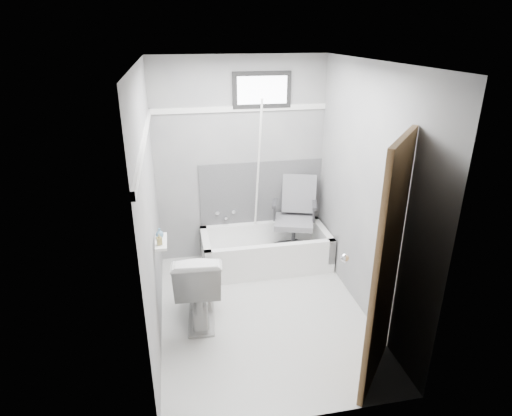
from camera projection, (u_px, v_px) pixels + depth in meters
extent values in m
plane|color=silver|center=(263.00, 312.00, 4.32)|extent=(2.60, 2.60, 0.00)
plane|color=silver|center=(264.00, 62.00, 3.39)|extent=(2.60, 2.60, 0.00)
cube|color=slate|center=(241.00, 162.00, 5.03)|extent=(2.00, 0.02, 2.40)
cube|color=slate|center=(307.00, 278.00, 2.68)|extent=(2.00, 0.02, 2.40)
cube|color=slate|center=(150.00, 211.00, 3.68)|extent=(0.02, 2.60, 2.40)
cube|color=slate|center=(367.00, 195.00, 4.03)|extent=(0.02, 2.60, 2.40)
imported|color=silver|center=(199.00, 284.00, 4.10)|extent=(0.51, 0.82, 0.78)
cube|color=#4C4C4F|center=(261.00, 193.00, 5.22)|extent=(1.50, 0.02, 0.78)
cube|color=white|center=(240.00, 109.00, 4.78)|extent=(2.00, 0.02, 0.06)
cube|color=white|center=(144.00, 140.00, 3.44)|extent=(0.02, 2.60, 0.06)
cylinder|color=white|center=(258.00, 180.00, 4.90)|extent=(0.02, 0.48, 1.90)
cube|color=white|center=(161.00, 242.00, 3.79)|extent=(0.10, 0.32, 0.02)
imported|color=olive|center=(159.00, 239.00, 3.69)|extent=(0.05, 0.05, 0.10)
imported|color=slate|center=(159.00, 233.00, 3.82)|extent=(0.10, 0.10, 0.09)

